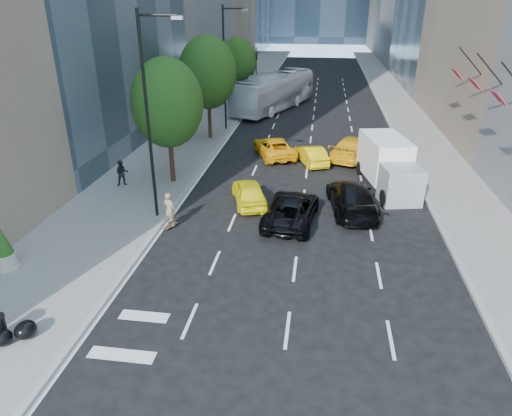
% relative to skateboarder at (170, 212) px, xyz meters
% --- Properties ---
extents(ground, '(160.00, 160.00, 0.00)m').
position_rel_skateboarder_xyz_m(ground, '(5.44, -3.00, -0.88)').
color(ground, black).
rests_on(ground, ground).
extents(sidewalk_left, '(6.00, 120.00, 0.15)m').
position_rel_skateboarder_xyz_m(sidewalk_left, '(-3.56, 27.00, -0.81)').
color(sidewalk_left, slate).
rests_on(sidewalk_left, ground).
extents(sidewalk_right, '(4.00, 120.00, 0.15)m').
position_rel_skateboarder_xyz_m(sidewalk_right, '(15.44, 27.00, -0.81)').
color(sidewalk_right, slate).
rests_on(sidewalk_right, ground).
extents(lamp_near, '(2.13, 0.22, 10.00)m').
position_rel_skateboarder_xyz_m(lamp_near, '(-0.88, 1.00, 4.93)').
color(lamp_near, black).
rests_on(lamp_near, sidewalk_left).
extents(lamp_far, '(2.13, 0.22, 10.00)m').
position_rel_skateboarder_xyz_m(lamp_far, '(-0.88, 19.00, 4.93)').
color(lamp_far, black).
rests_on(lamp_far, sidewalk_left).
extents(tree_near, '(4.20, 4.20, 7.46)m').
position_rel_skateboarder_xyz_m(tree_near, '(-1.76, 6.00, 4.09)').
color(tree_near, black).
rests_on(tree_near, sidewalk_left).
extents(tree_mid, '(4.50, 4.50, 7.99)m').
position_rel_skateboarder_xyz_m(tree_mid, '(-1.76, 16.00, 4.43)').
color(tree_mid, black).
rests_on(tree_mid, sidewalk_left).
extents(tree_far, '(3.90, 3.90, 6.92)m').
position_rel_skateboarder_xyz_m(tree_far, '(-1.76, 29.00, 3.74)').
color(tree_far, black).
rests_on(tree_far, sidewalk_left).
extents(traffic_signal, '(2.48, 0.53, 5.20)m').
position_rel_skateboarder_xyz_m(traffic_signal, '(-0.96, 37.00, 3.35)').
color(traffic_signal, black).
rests_on(traffic_signal, sidewalk_left).
extents(facade_flags, '(1.85, 13.30, 2.05)m').
position_rel_skateboarder_xyz_m(facade_flags, '(16.08, 7.00, 5.30)').
color(facade_flags, black).
rests_on(facade_flags, ground).
extents(skateboarder, '(0.75, 0.62, 1.76)m').
position_rel_skateboarder_xyz_m(skateboarder, '(0.00, 0.00, 0.00)').
color(skateboarder, '#856F53').
rests_on(skateboarder, ground).
extents(black_sedan_lincoln, '(2.92, 5.36, 1.43)m').
position_rel_skateboarder_xyz_m(black_sedan_lincoln, '(5.94, 1.54, -0.17)').
color(black_sedan_lincoln, black).
rests_on(black_sedan_lincoln, ground).
extents(black_sedan_mercedes, '(2.94, 5.74, 1.59)m').
position_rel_skateboarder_xyz_m(black_sedan_mercedes, '(9.07, 3.28, -0.08)').
color(black_sedan_mercedes, black).
rests_on(black_sedan_mercedes, ground).
extents(taxi_a, '(2.74, 4.34, 1.38)m').
position_rel_skateboarder_xyz_m(taxi_a, '(3.44, 3.50, -0.19)').
color(taxi_a, '#FFEC0D').
rests_on(taxi_a, ground).
extents(taxi_b, '(2.66, 4.12, 1.28)m').
position_rel_skateboarder_xyz_m(taxi_b, '(6.64, 11.00, -0.24)').
color(taxi_b, yellow).
rests_on(taxi_b, ground).
extents(taxi_c, '(3.93, 5.43, 1.37)m').
position_rel_skateboarder_xyz_m(taxi_c, '(3.92, 12.23, -0.20)').
color(taxi_c, '#FAB00D').
rests_on(taxi_c, ground).
extents(taxi_d, '(4.07, 5.93, 1.59)m').
position_rel_skateboarder_xyz_m(taxi_d, '(9.64, 12.50, -0.09)').
color(taxi_d, '#FFB50D').
rests_on(taxi_d, ground).
extents(city_bus, '(7.66, 13.57, 3.71)m').
position_rel_skateboarder_xyz_m(city_bus, '(2.24, 27.99, 0.97)').
color(city_bus, white).
rests_on(city_bus, ground).
extents(box_truck, '(3.41, 6.42, 2.92)m').
position_rel_skateboarder_xyz_m(box_truck, '(11.33, 7.12, 0.60)').
color(box_truck, white).
rests_on(box_truck, ground).
extents(pedestrian_a, '(0.96, 0.89, 1.58)m').
position_rel_skateboarder_xyz_m(pedestrian_a, '(-4.51, 4.79, 0.06)').
color(pedestrian_a, black).
rests_on(pedestrian_a, sidewalk_left).
extents(pedestrian_b, '(1.02, 0.76, 1.61)m').
position_rel_skateboarder_xyz_m(pedestrian_b, '(-5.76, 14.82, 0.07)').
color(pedestrian_b, black).
rests_on(pedestrian_b, sidewalk_left).
extents(planter_shrub, '(0.88, 0.88, 2.12)m').
position_rel_skateboarder_xyz_m(planter_shrub, '(-5.56, -4.89, 0.28)').
color(planter_shrub, '#B4AE95').
rests_on(planter_shrub, sidewalk_left).
extents(garbage_bags, '(1.20, 1.16, 0.59)m').
position_rel_skateboarder_xyz_m(garbage_bags, '(-2.38, -8.96, -0.45)').
color(garbage_bags, black).
rests_on(garbage_bags, sidewalk_left).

